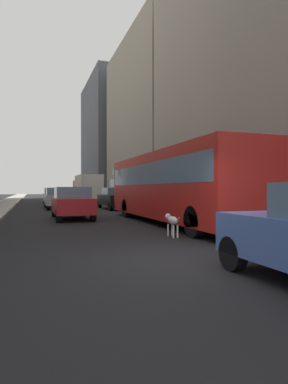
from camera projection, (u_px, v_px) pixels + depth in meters
The scene contains 13 objects.
ground_plane at pixel (59, 201), 40.17m from camera, with size 120.00×120.00×0.00m, color black.
sidewalk_left at pixel (9, 201), 38.32m from camera, with size 2.40×110.00×0.15m, color #ADA89E.
sidewalk_right at pixel (104, 200), 42.01m from camera, with size 2.40×110.00×0.15m, color gray.
building_right_mid at pixel (166, 123), 38.56m from camera, with size 10.29×18.25×18.66m.
building_right_far at pixel (123, 141), 57.09m from camera, with size 11.98×17.44×19.98m.
transit_bus at pixel (173, 183), 14.46m from camera, with size 2.78×11.53×3.05m.
car_grey_wagon at pixel (53, 196), 31.18m from camera, with size 1.74×4.75×1.62m.
car_silver_sedan at pixel (58, 198), 25.22m from camera, with size 1.91×4.38×1.62m.
car_white_van at pixel (63, 194), 48.61m from camera, with size 1.78×4.03×1.62m.
car_black_suv at pixel (114, 198), 24.77m from camera, with size 1.70×4.66×1.62m.
car_red_coupe at pixel (72, 203), 16.49m from camera, with size 1.79×4.04×1.62m.
box_truck at pixel (87, 188), 36.92m from camera, with size 2.30×7.50×3.05m.
dalmatian_dog at pixel (172, 221), 10.41m from camera, with size 0.22×0.96×0.72m.
Camera 1 is at (-3.12, -6.38, 1.52)m, focal length 30.64 mm.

